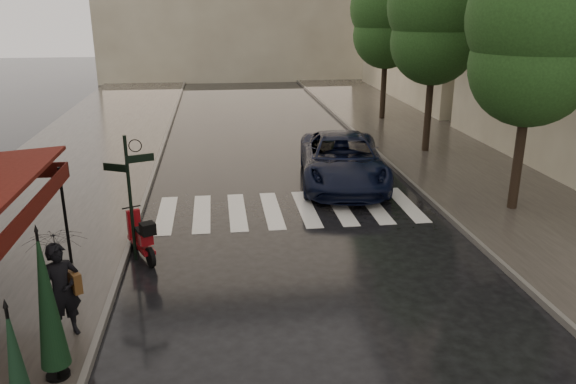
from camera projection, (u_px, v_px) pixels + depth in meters
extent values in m
plane|color=black|center=(179.00, 321.00, 11.03)|extent=(120.00, 120.00, 0.00)
cube|color=#38332D|center=(78.00, 163.00, 21.75)|extent=(6.00, 60.00, 0.12)
cube|color=#38332D|center=(442.00, 151.00, 23.54)|extent=(5.50, 60.00, 0.12)
cube|color=#595651|center=(158.00, 160.00, 22.11)|extent=(0.12, 60.00, 0.16)
cube|color=#595651|center=(377.00, 153.00, 23.20)|extent=(0.12, 60.00, 0.16)
cube|color=silver|center=(166.00, 215.00, 16.59)|extent=(0.50, 3.20, 0.01)
cube|color=silver|center=(202.00, 213.00, 16.71)|extent=(0.50, 3.20, 0.01)
cube|color=silver|center=(237.00, 212.00, 16.84)|extent=(0.50, 3.20, 0.01)
cube|color=silver|center=(272.00, 210.00, 16.97)|extent=(0.50, 3.20, 0.01)
cube|color=silver|center=(306.00, 208.00, 17.10)|extent=(0.50, 3.20, 0.01)
cube|color=silver|center=(340.00, 207.00, 17.23)|extent=(0.50, 3.20, 0.01)
cube|color=silver|center=(373.00, 205.00, 17.35)|extent=(0.50, 3.20, 0.01)
cube|color=silver|center=(406.00, 204.00, 17.48)|extent=(0.50, 3.20, 0.01)
cube|color=#470F0A|center=(18.00, 226.00, 9.51)|extent=(0.04, 7.00, 0.35)
cylinder|color=black|center=(65.00, 216.00, 12.88)|extent=(0.07, 0.07, 2.35)
cylinder|color=black|center=(130.00, 200.00, 13.21)|extent=(0.08, 0.08, 3.10)
cube|color=black|center=(140.00, 158.00, 12.93)|extent=(0.62, 0.26, 0.18)
cube|color=black|center=(115.00, 167.00, 12.92)|extent=(0.56, 0.29, 0.18)
cylinder|color=black|center=(521.00, 138.00, 16.19)|extent=(0.28, 0.28, 4.26)
sphere|color=#193413|center=(531.00, 66.00, 15.53)|extent=(3.40, 3.40, 3.40)
sphere|color=#193413|center=(537.00, 17.00, 15.12)|extent=(3.80, 3.80, 3.80)
cylinder|color=black|center=(429.00, 97.00, 22.72)|extent=(0.28, 0.28, 4.48)
sphere|color=#193413|center=(434.00, 42.00, 22.03)|extent=(3.40, 3.40, 3.40)
sphere|color=#193413|center=(437.00, 5.00, 21.60)|extent=(3.80, 3.80, 3.80)
cylinder|color=black|center=(384.00, 77.00, 29.34)|extent=(0.28, 0.28, 4.37)
sphere|color=#193413|center=(386.00, 35.00, 28.67)|extent=(3.40, 3.40, 3.40)
sphere|color=#193413|center=(388.00, 8.00, 28.25)|extent=(3.80, 3.80, 3.80)
imported|color=black|center=(62.00, 291.00, 10.10)|extent=(0.79, 0.73, 1.82)
imported|color=black|center=(53.00, 233.00, 9.73)|extent=(1.50, 1.51, 0.99)
cube|color=#553416|center=(75.00, 282.00, 10.22)|extent=(0.31, 0.36, 0.39)
cylinder|color=black|center=(151.00, 257.00, 13.27)|extent=(0.30, 0.48, 0.48)
cylinder|color=black|center=(134.00, 239.00, 14.27)|extent=(0.30, 0.48, 0.48)
cube|color=maroon|center=(141.00, 245.00, 13.76)|extent=(0.81, 1.31, 0.10)
cube|color=maroon|center=(144.00, 237.00, 13.47)|extent=(0.51, 0.63, 0.28)
cube|color=maroon|center=(134.00, 224.00, 14.00)|extent=(0.34, 0.25, 0.76)
cylinder|color=black|center=(131.00, 207.00, 13.95)|extent=(0.44, 0.23, 0.04)
cube|color=black|center=(148.00, 229.00, 13.06)|extent=(0.42, 0.41, 0.28)
imported|color=black|center=(343.00, 160.00, 19.28)|extent=(3.52, 6.33, 1.67)
cylinder|color=black|center=(58.00, 375.00, 9.21)|extent=(0.39, 0.39, 0.05)
cylinder|color=black|center=(48.00, 306.00, 8.80)|extent=(0.04, 0.04, 2.52)
cone|color=black|center=(47.00, 299.00, 8.76)|extent=(0.47, 0.47, 2.40)
cone|color=black|center=(20.00, 384.00, 6.91)|extent=(0.47, 0.47, 2.27)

